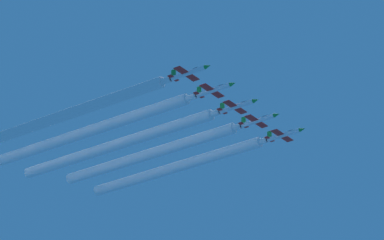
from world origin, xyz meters
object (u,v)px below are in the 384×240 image
(jet_far_right, at_px, (189,72))
(jet_inner_left, at_px, (259,120))
(jet_inner_right, at_px, (215,90))
(jet_far_left, at_px, (285,134))
(jet_center, at_px, (238,106))

(jet_far_right, bearing_deg, jet_inner_left, -179.28)
(jet_inner_left, distance_m, jet_inner_right, 18.18)
(jet_far_left, relative_size, jet_inner_right, 1.00)
(jet_center, bearing_deg, jet_inner_right, -1.59)
(jet_inner_right, height_order, jet_far_right, jet_inner_right)
(jet_far_left, distance_m, jet_far_right, 37.61)
(jet_far_left, distance_m, jet_inner_left, 9.74)
(jet_far_left, relative_size, jet_far_right, 1.00)
(jet_center, bearing_deg, jet_far_right, -0.39)
(jet_center, bearing_deg, jet_inner_left, -177.11)
(jet_inner_right, bearing_deg, jet_center, 178.41)
(jet_center, distance_m, jet_inner_right, 8.77)
(jet_inner_left, relative_size, jet_center, 1.00)
(jet_far_left, xyz_separation_m, jet_far_right, (37.61, -0.54, 0.11))
(jet_far_right, bearing_deg, jet_far_left, 179.17)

